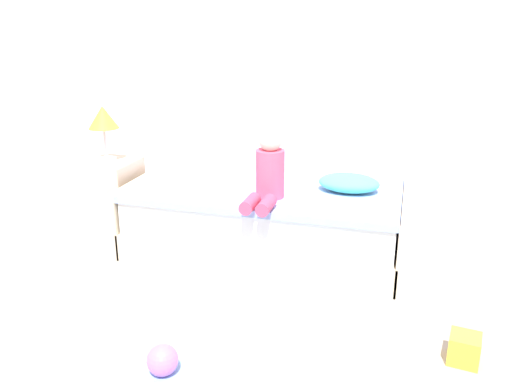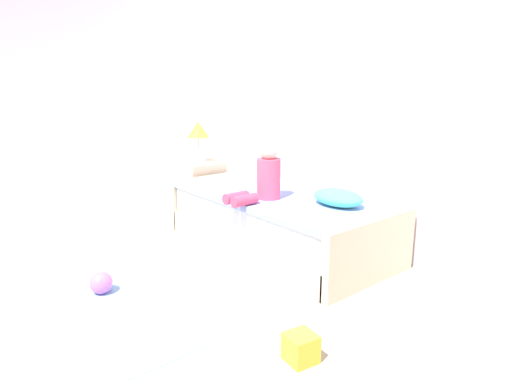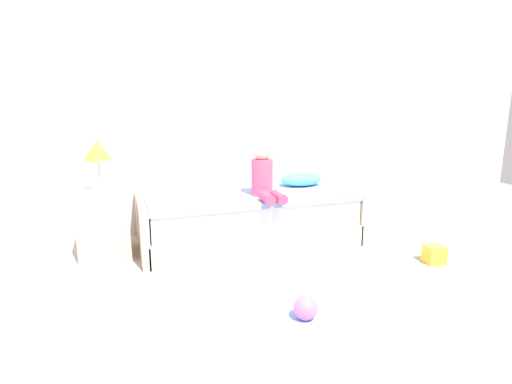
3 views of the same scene
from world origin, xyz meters
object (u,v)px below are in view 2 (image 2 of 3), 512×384
object	(u,v)px
toy_ball	(101,283)
table_lamp	(198,131)
bed	(277,221)
nightstand	(200,188)
toy_block	(301,348)
child_figure	(264,175)
pillow	(338,197)

from	to	relation	value
toy_ball	table_lamp	bearing A→B (deg)	127.77
table_lamp	toy_ball	world-z (taller)	table_lamp
bed	nightstand	xyz separation A→B (m)	(-1.35, 0.03, 0.05)
bed	toy_block	xyz separation A→B (m)	(1.36, -1.06, -0.17)
toy_ball	bed	bearing A→B (deg)	86.65
nightstand	child_figure	distance (m)	1.51
pillow	toy_block	size ratio (longest dim) A/B	2.86
table_lamp	pillow	bearing A→B (deg)	1.93
nightstand	table_lamp	bearing A→B (deg)	180.00
child_figure	toy_ball	distance (m)	1.51
child_figure	toy_block	xyz separation A→B (m)	(1.28, -0.83, -0.63)
table_lamp	toy_block	world-z (taller)	table_lamp
bed	nightstand	size ratio (longest dim) A/B	3.52
nightstand	table_lamp	distance (m)	0.64
nightstand	bed	bearing A→B (deg)	-1.45
pillow	toy_block	xyz separation A→B (m)	(0.76, -1.16, -0.49)
bed	table_lamp	bearing A→B (deg)	178.55
bed	table_lamp	size ratio (longest dim) A/B	4.69
child_figure	toy_block	size ratio (longest dim) A/B	3.31
child_figure	pillow	distance (m)	0.63
bed	nightstand	world-z (taller)	nightstand
nightstand	pillow	world-z (taller)	pillow
nightstand	child_figure	size ratio (longest dim) A/B	1.18
table_lamp	toy_block	distance (m)	3.05
toy_ball	toy_block	xyz separation A→B (m)	(1.45, 0.53, -0.00)
bed	table_lamp	world-z (taller)	table_lamp
child_figure	table_lamp	bearing A→B (deg)	169.61
table_lamp	child_figure	xyz separation A→B (m)	(1.43, -0.26, -0.23)
child_figure	toy_block	distance (m)	1.65
child_figure	toy_block	bearing A→B (deg)	-32.87
bed	toy_block	size ratio (longest dim) A/B	13.70
nightstand	toy_ball	xyz separation A→B (m)	(1.26, -1.62, -0.22)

